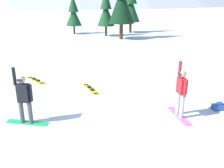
{
  "coord_description": "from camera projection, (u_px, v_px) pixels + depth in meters",
  "views": [
    {
      "loc": [
        1.72,
        -6.27,
        4.15
      ],
      "look_at": [
        -0.47,
        2.49,
        1.0
      ],
      "focal_mm": 40.39,
      "sensor_mm": 36.0,
      "label": 1
    }
  ],
  "objects": [
    {
      "name": "ground_plane",
      "position": [
        107.0,
        144.0,
        7.51
      ],
      "size": [
        800.0,
        800.0,
        0.0
      ],
      "primitive_type": "plane",
      "color": "silver"
    },
    {
      "name": "snowboarder_foreground",
      "position": [
        24.0,
        98.0,
        8.42
      ],
      "size": [
        1.5,
        0.37,
        1.98
      ],
      "color": "#19B259",
      "rests_on": "ground_plane"
    },
    {
      "name": "snowboarder_midground",
      "position": [
        181.0,
        92.0,
        8.92
      ],
      "size": [
        0.93,
        1.55,
        2.0
      ],
      "color": "pink",
      "rests_on": "ground_plane"
    },
    {
      "name": "loose_snowboard_near_left",
      "position": [
        91.0,
        89.0,
        11.88
      ],
      "size": [
        1.29,
        1.47,
        0.09
      ],
      "color": "yellow",
      "rests_on": "ground_plane"
    },
    {
      "name": "loose_snowboard_near_right",
      "position": [
        36.0,
        80.0,
        13.1
      ],
      "size": [
        1.62,
        1.17,
        0.09
      ],
      "color": "yellow",
      "rests_on": "ground_plane"
    },
    {
      "name": "backpack_blue",
      "position": [
        218.0,
        106.0,
        9.73
      ],
      "size": [
        0.55,
        0.45,
        0.29
      ],
      "color": "#2D4C9E",
      "rests_on": "ground_plane"
    },
    {
      "name": "pine_tree_slender",
      "position": [
        106.0,
        10.0,
        26.98
      ],
      "size": [
        1.88,
        1.88,
        5.03
      ],
      "color": "#472D19",
      "rests_on": "ground_plane"
    },
    {
      "name": "pine_tree_twin",
      "position": [
        131.0,
        5.0,
        29.41
      ],
      "size": [
        2.17,
        2.17,
        5.85
      ],
      "color": "#472D19",
      "rests_on": "ground_plane"
    },
    {
      "name": "pine_tree_broad",
      "position": [
        73.0,
        13.0,
        28.63
      ],
      "size": [
        1.81,
        1.81,
        4.34
      ],
      "color": "#472D19",
      "rests_on": "ground_plane"
    }
  ]
}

